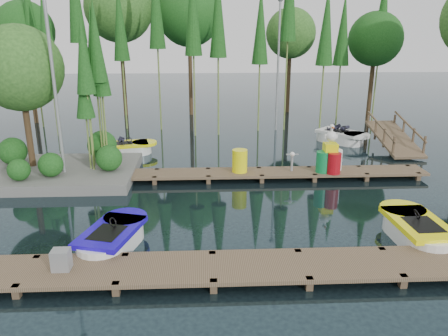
{
  "coord_description": "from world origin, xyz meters",
  "views": [
    {
      "loc": [
        -0.17,
        -13.56,
        5.61
      ],
      "look_at": [
        0.5,
        0.5,
        1.1
      ],
      "focal_mm": 35.0,
      "sensor_mm": 36.0,
      "label": 1
    }
  ],
  "objects_px": {
    "boat_blue": "(113,239)",
    "boat_yellow_far": "(128,148)",
    "utility_cabinet": "(61,260)",
    "island": "(41,96)",
    "yellow_barrel": "(240,161)",
    "drum_cluster": "(331,158)"
  },
  "relations": [
    {
      "from": "island",
      "to": "yellow_barrel",
      "type": "bearing_deg",
      "value": -6.02
    },
    {
      "from": "yellow_barrel",
      "to": "drum_cluster",
      "type": "height_order",
      "value": "drum_cluster"
    },
    {
      "from": "drum_cluster",
      "to": "boat_yellow_far",
      "type": "bearing_deg",
      "value": 154.88
    },
    {
      "from": "boat_yellow_far",
      "to": "utility_cabinet",
      "type": "height_order",
      "value": "boat_yellow_far"
    },
    {
      "from": "island",
      "to": "drum_cluster",
      "type": "bearing_deg",
      "value": -4.88
    },
    {
      "from": "island",
      "to": "boat_yellow_far",
      "type": "bearing_deg",
      "value": 49.66
    },
    {
      "from": "boat_yellow_far",
      "to": "island",
      "type": "bearing_deg",
      "value": -122.06
    },
    {
      "from": "boat_blue",
      "to": "drum_cluster",
      "type": "xyz_separation_m",
      "value": [
        7.35,
        5.27,
        0.59
      ]
    },
    {
      "from": "boat_blue",
      "to": "utility_cabinet",
      "type": "bearing_deg",
      "value": -102.33
    },
    {
      "from": "yellow_barrel",
      "to": "boat_blue",
      "type": "bearing_deg",
      "value": -125.33
    },
    {
      "from": "island",
      "to": "utility_cabinet",
      "type": "bearing_deg",
      "value": -70.14
    },
    {
      "from": "island",
      "to": "boat_blue",
      "type": "distance_m",
      "value": 7.78
    },
    {
      "from": "utility_cabinet",
      "to": "boat_yellow_far",
      "type": "bearing_deg",
      "value": 91.33
    },
    {
      "from": "island",
      "to": "boat_blue",
      "type": "height_order",
      "value": "island"
    },
    {
      "from": "boat_blue",
      "to": "utility_cabinet",
      "type": "distance_m",
      "value": 1.81
    },
    {
      "from": "utility_cabinet",
      "to": "island",
      "type": "bearing_deg",
      "value": 109.86
    },
    {
      "from": "boat_blue",
      "to": "boat_yellow_far",
      "type": "bearing_deg",
      "value": 112.6
    },
    {
      "from": "island",
      "to": "drum_cluster",
      "type": "distance_m",
      "value": 11.29
    },
    {
      "from": "utility_cabinet",
      "to": "yellow_barrel",
      "type": "height_order",
      "value": "yellow_barrel"
    },
    {
      "from": "boat_blue",
      "to": "boat_yellow_far",
      "type": "relative_size",
      "value": 1.07
    },
    {
      "from": "boat_blue",
      "to": "utility_cabinet",
      "type": "height_order",
      "value": "boat_blue"
    },
    {
      "from": "island",
      "to": "utility_cabinet",
      "type": "distance_m",
      "value": 8.69
    }
  ]
}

